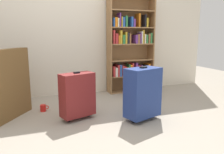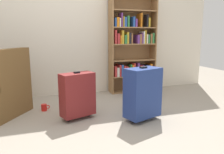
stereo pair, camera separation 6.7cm
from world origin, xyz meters
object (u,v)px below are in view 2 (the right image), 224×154
object	(u,v)px
mug	(44,107)
suitcase_navy_blue	(143,93)
suitcase_dark_red	(78,94)
storage_box	(144,89)
bookshelf	(132,46)

from	to	relation	value
mug	suitcase_navy_blue	bearing A→B (deg)	-32.83
suitcase_navy_blue	suitcase_dark_red	world-z (taller)	suitcase_navy_blue
mug	suitcase_navy_blue	distance (m)	1.44
storage_box	suitcase_navy_blue	xyz separation A→B (m)	(-0.55, -1.05, 0.24)
bookshelf	mug	bearing A→B (deg)	-157.95
bookshelf	storage_box	xyz separation A→B (m)	(0.10, -0.37, -0.75)
bookshelf	suitcase_dark_red	size ratio (longest dim) A/B	2.87
bookshelf	mug	xyz separation A→B (m)	(-1.63, -0.66, -0.82)
mug	storage_box	distance (m)	1.76
storage_box	suitcase_dark_red	bearing A→B (deg)	-150.41
storage_box	suitcase_navy_blue	size ratio (longest dim) A/B	0.54
suitcase_dark_red	storage_box	bearing A→B (deg)	29.59
bookshelf	storage_box	distance (m)	0.84
bookshelf	suitcase_navy_blue	world-z (taller)	bookshelf
mug	suitcase_dark_red	world-z (taller)	suitcase_dark_red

